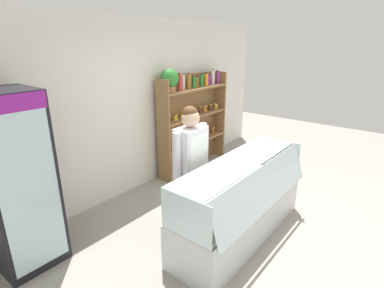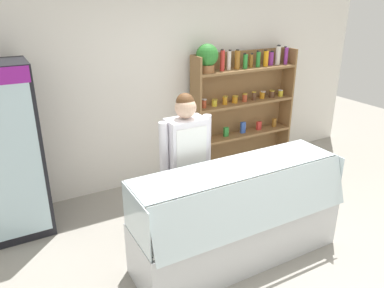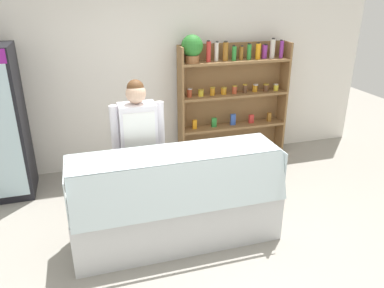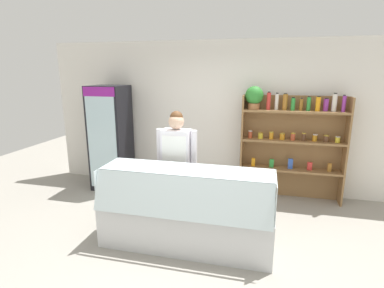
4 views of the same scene
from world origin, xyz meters
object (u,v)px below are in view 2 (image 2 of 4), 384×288
object	(u,v)px
drinks_fridge	(10,153)
shop_clerk	(186,157)
deli_display_case	(237,231)
shelving_unit	(237,97)

from	to	relation	value
drinks_fridge	shop_clerk	world-z (taller)	drinks_fridge
drinks_fridge	deli_display_case	xyz separation A→B (m)	(1.86, -1.60, -0.65)
deli_display_case	shop_clerk	size ratio (longest dim) A/B	1.30
shop_clerk	shelving_unit	bearing A→B (deg)	39.78
drinks_fridge	shop_clerk	xyz separation A→B (m)	(1.59, -1.04, 0.01)
shelving_unit	deli_display_case	xyz separation A→B (m)	(-1.26, -1.84, -0.81)
shelving_unit	drinks_fridge	bearing A→B (deg)	-175.53
drinks_fridge	deli_display_case	bearing A→B (deg)	-40.62
drinks_fridge	shelving_unit	distance (m)	3.14
shop_clerk	drinks_fridge	bearing A→B (deg)	146.82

